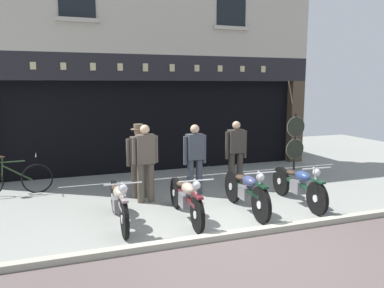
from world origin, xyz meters
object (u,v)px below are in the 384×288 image
(salesman_right, at_px, (236,152))
(tyre_sign_pole, at_px, (295,139))
(motorcycle_left, at_px, (119,202))
(motorcycle_center_left, at_px, (186,198))
(advert_board_near, at_px, (81,113))
(motorcycle_center, at_px, (246,190))
(assistant_far_right, at_px, (139,157))
(motorcycle_center_right, at_px, (298,185))
(shopkeeper_center, at_px, (195,156))
(advert_board_far, at_px, (43,115))
(salesman_left, at_px, (145,160))
(leaning_bicycle, at_px, (12,179))

(salesman_right, bearing_deg, tyre_sign_pole, -161.25)
(motorcycle_left, relative_size, motorcycle_center_left, 0.98)
(motorcycle_left, xyz_separation_m, advert_board_near, (-0.35, 4.09, 1.29))
(motorcycle_center, bearing_deg, assistant_far_right, -40.67)
(motorcycle_left, xyz_separation_m, motorcycle_center, (2.47, -0.15, 0.01))
(salesman_right, bearing_deg, assistant_far_right, -0.47)
(motorcycle_center_right, bearing_deg, motorcycle_center_left, 4.62)
(motorcycle_center_left, height_order, salesman_right, salesman_right)
(shopkeeper_center, relative_size, advert_board_far, 1.58)
(advert_board_near, bearing_deg, salesman_right, -37.49)
(motorcycle_center_left, bearing_deg, shopkeeper_center, -113.63)
(salesman_left, relative_size, leaning_bicycle, 0.95)
(motorcycle_center_right, bearing_deg, leaning_bicycle, -22.51)
(shopkeeper_center, bearing_deg, motorcycle_center, 105.67)
(motorcycle_center_left, relative_size, assistant_far_right, 1.22)
(motorcycle_left, relative_size, advert_board_near, 1.96)
(motorcycle_left, height_order, assistant_far_right, assistant_far_right)
(motorcycle_center_right, relative_size, salesman_left, 1.22)
(advert_board_near, bearing_deg, leaning_bicycle, -139.48)
(motorcycle_center_right, bearing_deg, advert_board_near, -42.53)
(motorcycle_left, xyz_separation_m, tyre_sign_pole, (5.22, 2.23, 0.59))
(motorcycle_left, xyz_separation_m, salesman_right, (3.04, 1.50, 0.48))
(motorcycle_center, bearing_deg, motorcycle_center_right, -175.01)
(advert_board_near, bearing_deg, motorcycle_center, -56.45)
(assistant_far_right, height_order, advert_board_far, advert_board_far)
(motorcycle_center_left, relative_size, tyre_sign_pole, 1.17)
(motorcycle_center_right, xyz_separation_m, salesman_right, (-0.67, 1.59, 0.48))
(motorcycle_left, distance_m, leaning_bicycle, 3.34)
(motorcycle_center_left, height_order, advert_board_near, advert_board_near)
(motorcycle_left, height_order, advert_board_far, advert_board_far)
(salesman_left, distance_m, tyre_sign_pole, 4.60)
(salesman_right, bearing_deg, shopkeeper_center, 7.64)
(advert_board_far, relative_size, leaning_bicycle, 0.58)
(motorcycle_center_left, xyz_separation_m, salesman_left, (-0.47, 1.29, 0.51))
(salesman_right, height_order, advert_board_far, advert_board_far)
(shopkeeper_center, xyz_separation_m, leaning_bicycle, (-3.94, 1.33, -0.51))
(advert_board_far, bearing_deg, assistant_far_right, -52.28)
(motorcycle_center_left, height_order, tyre_sign_pole, tyre_sign_pole)
(motorcycle_center_left, distance_m, salesman_left, 1.46)
(advert_board_near, relative_size, advert_board_far, 0.99)
(tyre_sign_pole, bearing_deg, motorcycle_center_right, -122.87)
(shopkeeper_center, bearing_deg, advert_board_far, -44.14)
(salesman_right, xyz_separation_m, advert_board_far, (-4.34, 2.60, 0.81))
(salesman_right, xyz_separation_m, assistant_far_right, (-2.35, 0.02, 0.01))
(motorcycle_center_right, height_order, salesman_left, salesman_left)
(motorcycle_center, bearing_deg, tyre_sign_pole, -136.59)
(assistant_far_right, height_order, leaning_bicycle, assistant_far_right)
(motorcycle_center_right, distance_m, advert_board_near, 5.97)
(tyre_sign_pole, xyz_separation_m, leaning_bicycle, (-7.22, 0.45, -0.64))
(motorcycle_left, xyz_separation_m, leaning_bicycle, (-2.00, 2.68, -0.05))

